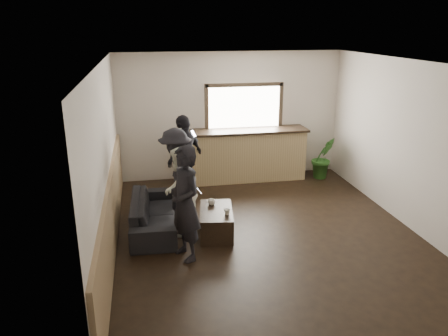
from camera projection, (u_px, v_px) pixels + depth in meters
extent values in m
cube|color=black|center=(265.00, 233.00, 7.36)|extent=(5.00, 6.00, 0.01)
cube|color=silver|center=(270.00, 63.00, 6.49)|extent=(5.00, 6.00, 0.01)
cube|color=beige|center=(230.00, 116.00, 9.72)|extent=(5.00, 0.01, 2.80)
cube|color=beige|center=(356.00, 241.00, 4.12)|extent=(5.00, 0.01, 2.80)
cube|color=beige|center=(105.00, 162.00, 6.49)|extent=(0.01, 6.00, 2.80)
cube|color=beige|center=(410.00, 145.00, 7.36)|extent=(0.01, 6.00, 2.80)
cube|color=#9E7F59|center=(112.00, 214.00, 6.76)|extent=(0.06, 5.90, 1.10)
cube|color=#9F8456|center=(246.00, 156.00, 9.74)|extent=(2.60, 0.60, 1.10)
cube|color=black|center=(246.00, 131.00, 9.56)|extent=(2.70, 0.68, 0.05)
cube|color=white|center=(244.00, 107.00, 9.68)|extent=(1.60, 0.06, 0.90)
cube|color=#3F3326|center=(244.00, 85.00, 9.49)|extent=(1.72, 0.08, 0.08)
cube|color=#3F3326|center=(207.00, 108.00, 9.50)|extent=(0.08, 0.08, 1.06)
cube|color=#3F3326|center=(281.00, 106.00, 9.80)|extent=(0.08, 0.08, 1.06)
imported|color=black|center=(153.00, 213.00, 7.45)|extent=(0.80, 1.90, 0.55)
cube|color=black|center=(216.00, 222.00, 7.28)|extent=(0.66, 1.01, 0.42)
imported|color=silver|center=(212.00, 202.00, 7.41)|extent=(0.17, 0.17, 0.10)
imported|color=silver|center=(227.00, 212.00, 7.03)|extent=(0.13, 0.13, 0.09)
imported|color=#2D6623|center=(323.00, 158.00, 9.86)|extent=(0.57, 0.48, 0.95)
imported|color=black|center=(185.00, 204.00, 6.32)|extent=(0.63, 0.75, 1.74)
cube|color=black|center=(198.00, 190.00, 6.39)|extent=(0.11, 0.10, 0.12)
cube|color=white|center=(198.00, 190.00, 6.38)|extent=(0.09, 0.09, 0.11)
imported|color=beige|center=(180.00, 192.00, 7.12)|extent=(0.75, 0.86, 1.49)
cube|color=black|center=(193.00, 176.00, 7.01)|extent=(0.11, 0.10, 0.12)
cube|color=white|center=(193.00, 176.00, 7.01)|extent=(0.09, 0.08, 0.11)
imported|color=black|center=(176.00, 172.00, 7.88)|extent=(0.70, 1.09, 1.61)
cube|color=black|center=(188.00, 161.00, 7.83)|extent=(0.10, 0.08, 0.12)
cube|color=white|center=(188.00, 160.00, 7.83)|extent=(0.08, 0.07, 0.11)
imported|color=black|center=(185.00, 158.00, 8.56)|extent=(0.99, 1.02, 1.71)
cube|color=black|center=(193.00, 134.00, 8.29)|extent=(0.12, 0.11, 0.12)
cube|color=white|center=(193.00, 133.00, 8.28)|extent=(0.10, 0.10, 0.11)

